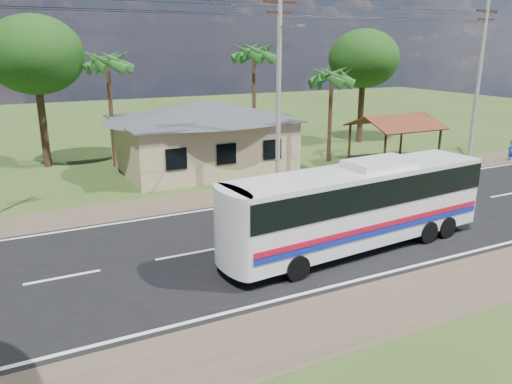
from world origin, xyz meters
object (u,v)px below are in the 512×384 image
motorcycle (260,187)px  person (510,150)px  waiting_shed (395,123)px  coach_bus (360,200)px

motorcycle → person: bearing=-73.4°
motorcycle → person: person is taller
waiting_shed → person: bearing=-20.3°
person → motorcycle: bearing=-20.8°
waiting_shed → person: 8.67m
waiting_shed → coach_bus: (-11.30, -10.86, -0.75)m
waiting_shed → motorcycle: size_ratio=2.71×
waiting_shed → motorcycle: waiting_shed is taller
coach_bus → person: size_ratio=7.65×
coach_bus → motorcycle: coach_bus is taller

